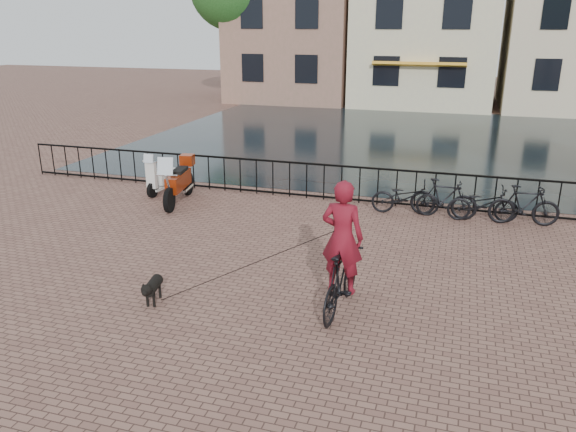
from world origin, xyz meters
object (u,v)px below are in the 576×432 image
(dog, at_px, (153,289))
(scooter, at_px, (162,171))
(motorcycle, at_px, (178,176))
(cyclist, at_px, (342,255))

(dog, relative_size, scooter, 0.56)
(dog, xyz_separation_m, scooter, (-3.23, 6.17, 0.39))
(dog, distance_m, scooter, 6.97)
(motorcycle, height_order, scooter, motorcycle)
(motorcycle, bearing_deg, dog, -76.27)
(cyclist, bearing_deg, scooter, -36.01)
(cyclist, relative_size, dog, 3.41)
(dog, bearing_deg, motorcycle, 101.36)
(motorcycle, relative_size, scooter, 1.53)
(dog, distance_m, motorcycle, 5.88)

